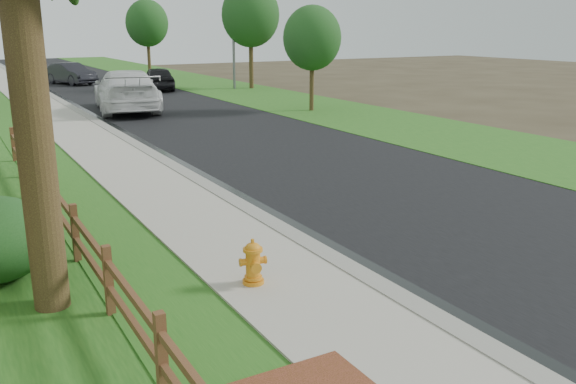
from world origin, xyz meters
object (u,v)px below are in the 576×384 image
ranch_fence (63,213)px  fire_hydrant (253,263)px  white_suv (126,90)px  dark_car_mid (158,78)px  streetlight (230,16)px

ranch_fence → fire_hydrant: bearing=-59.3°
white_suv → dark_car_mid: size_ratio=1.56×
fire_hydrant → dark_car_mid: bearing=74.7°
fire_hydrant → white_suv: (3.99, 22.04, 0.59)m
ranch_fence → white_suv: (6.24, 18.27, 0.42)m
ranch_fence → fire_hydrant: (2.24, -3.77, -0.17)m
fire_hydrant → white_suv: bearing=79.7°
ranch_fence → dark_car_mid: bearing=68.5°
streetlight → dark_car_mid: bearing=159.1°
dark_car_mid → fire_hydrant: bearing=86.0°
fire_hydrant → streetlight: bearing=66.1°
dark_car_mid → white_suv: bearing=74.8°
white_suv → dark_car_mid: 10.22m
ranch_fence → streetlight: size_ratio=2.03×
fire_hydrant → dark_car_mid: 32.33m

